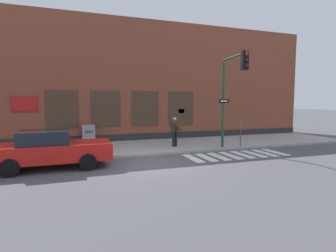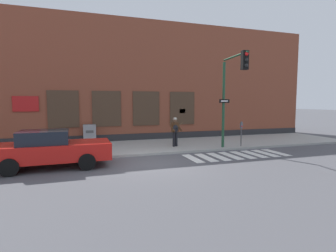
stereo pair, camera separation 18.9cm
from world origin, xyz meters
name	(u,v)px [view 1 (the left image)]	position (x,y,z in m)	size (l,w,h in m)	color
ground_plane	(153,164)	(0.00, 0.00, 0.00)	(160.00, 160.00, 0.00)	#4C4C51
sidewalk	(134,147)	(0.00, 4.06, 0.06)	(28.00, 4.78, 0.12)	#9E9E99
building_backdrop	(121,83)	(0.00, 8.45, 4.06)	(28.00, 4.06, 8.14)	brown
crosswalk	(236,155)	(4.48, 0.37, 0.01)	(5.20, 1.90, 0.01)	silver
red_car	(50,149)	(-4.09, 0.56, 0.77)	(4.64, 2.06, 1.53)	red
busker	(175,130)	(2.22, 3.18, 1.06)	(0.76, 0.62, 1.66)	black
traffic_light	(232,85)	(4.59, 1.12, 3.53)	(0.69, 2.61, 4.93)	#1E472D
parking_meter	(241,130)	(5.88, 2.09, 1.06)	(0.13, 0.11, 1.44)	#47474C
utility_box	(89,134)	(-2.42, 6.00, 0.70)	(0.75, 0.66, 1.15)	gray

